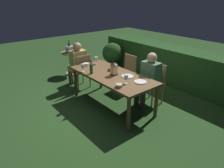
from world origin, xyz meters
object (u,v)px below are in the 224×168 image
at_px(plate_a, 140,82).
at_px(bowl_olives, 119,86).
at_px(person_in_mustard, 77,62).
at_px(potted_plant_by_hedge, 112,54).
at_px(ice_bucket, 70,49).
at_px(green_bottle_on_table, 91,68).
at_px(chair_side_right_b, 154,81).
at_px(person_in_green, 148,77).
at_px(wine_glass_b, 83,66).
at_px(wine_glass_c, 126,77).
at_px(side_table, 71,59).
at_px(plate_b, 127,76).
at_px(chair_side_right_a, 127,71).
at_px(lantern_centerpiece, 114,68).
at_px(chair_head_near, 81,70).
at_px(bowl_bread, 86,64).
at_px(dining_table, 112,77).
at_px(bowl_salad, 111,69).

xyz_separation_m(plate_a, bowl_olives, (-0.08, -0.46, 0.02)).
distance_m(person_in_mustard, potted_plant_by_hedge, 1.52).
bearing_deg(ice_bucket, green_bottle_on_table, -16.73).
xyz_separation_m(chair_side_right_b, person_in_green, (-0.00, -0.20, 0.15)).
bearing_deg(wine_glass_b, chair_side_right_b, 51.52).
bearing_deg(plate_a, bowl_olives, -99.78).
height_order(person_in_green, wine_glass_c, person_in_green).
bearing_deg(person_in_mustard, side_table, 161.26).
height_order(wine_glass_c, plate_a, wine_glass_c).
xyz_separation_m(wine_glass_b, plate_b, (0.80, 0.53, -0.11)).
relative_size(chair_side_right_a, bowl_olives, 7.01).
distance_m(lantern_centerpiece, wine_glass_b, 0.68).
xyz_separation_m(plate_b, side_table, (-2.58, 0.14, -0.29)).
relative_size(wine_glass_c, side_table, 0.25).
xyz_separation_m(person_in_green, bowl_olives, (0.14, -0.94, 0.12)).
bearing_deg(ice_bucket, side_table, 0.00).
height_order(chair_head_near, bowl_bread, chair_head_near).
relative_size(dining_table, bowl_bread, 15.02).
bearing_deg(dining_table, ice_bucket, 172.62).
height_order(lantern_centerpiece, green_bottle_on_table, green_bottle_on_table).
bearing_deg(plate_b, bowl_salad, -177.08).
distance_m(green_bottle_on_table, plate_a, 1.07).
relative_size(person_in_mustard, chair_side_right_b, 1.32).
bearing_deg(ice_bucket, bowl_bread, -15.06).
bearing_deg(bowl_olives, bowl_bread, 171.37).
height_order(chair_head_near, plate_b, chair_head_near).
xyz_separation_m(green_bottle_on_table, plate_a, (0.96, 0.45, -0.10)).
distance_m(lantern_centerpiece, side_table, 2.38).
height_order(dining_table, chair_side_right_a, chair_side_right_a).
distance_m(wine_glass_b, wine_glass_c, 1.07).
distance_m(dining_table, chair_side_right_b, 0.95).
bearing_deg(bowl_bread, wine_glass_b, -41.70).
bearing_deg(ice_bucket, chair_side_right_a, 15.93).
relative_size(person_in_mustard, green_bottle_on_table, 3.96).
distance_m(chair_head_near, bowl_olives, 1.84).
bearing_deg(plate_b, lantern_centerpiece, -150.40).
xyz_separation_m(plate_a, bowl_salad, (-0.85, -0.02, 0.02)).
bearing_deg(chair_head_near, chair_side_right_b, 26.54).
height_order(chair_side_right_b, chair_side_right_a, same).
bearing_deg(potted_plant_by_hedge, chair_side_right_a, -25.41).
bearing_deg(potted_plant_by_hedge, person_in_green, -20.63).
relative_size(wine_glass_b, ice_bucket, 0.49).
relative_size(chair_head_near, potted_plant_by_hedge, 1.02).
bearing_deg(person_in_mustard, green_bottle_on_table, -15.15).
bearing_deg(wine_glass_b, side_table, 159.42).
height_order(chair_head_near, green_bottle_on_table, green_bottle_on_table).
height_order(side_table, ice_bucket, ice_bucket).
bearing_deg(bowl_olives, bowl_salad, 150.03).
xyz_separation_m(person_in_green, ice_bucket, (-2.73, -0.33, 0.13)).
bearing_deg(ice_bucket, person_in_mustard, -18.69).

